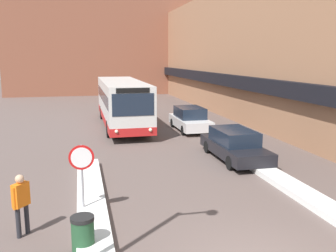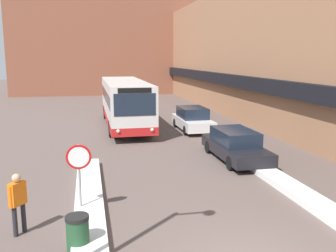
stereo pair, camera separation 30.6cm
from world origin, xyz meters
name	(u,v)px [view 1 (the left image)]	position (x,y,z in m)	size (l,w,h in m)	color
building_row_right	(239,53)	(9.98, 24.00, 5.17)	(5.50, 60.00, 10.39)	#996B4C
building_backdrop_far	(107,45)	(0.00, 44.91, 6.41)	(26.00, 8.00, 12.81)	brown
snow_bank_left	(91,200)	(-3.60, 4.81, 0.13)	(0.90, 9.32, 0.26)	silver
snow_bank_right	(297,190)	(3.60, 4.16, 0.12)	(0.90, 7.09, 0.24)	silver
city_bus	(122,102)	(-1.01, 18.79, 1.73)	(2.68, 11.63, 3.19)	silver
parked_car_front	(234,145)	(3.20, 8.88, 0.72)	(1.86, 4.84, 1.44)	black
parked_car_middle	(190,119)	(3.20, 16.26, 0.76)	(1.89, 4.49, 1.54)	silver
stop_sign	(82,165)	(-3.85, 3.95, 1.60)	(0.76, 0.08, 2.21)	gray
pedestrian	(21,199)	(-5.47, 2.95, 1.04)	(0.45, 0.50, 1.72)	#232328
trash_bin	(83,234)	(-3.88, 1.65, 0.48)	(0.59, 0.59, 0.95)	#234C2D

